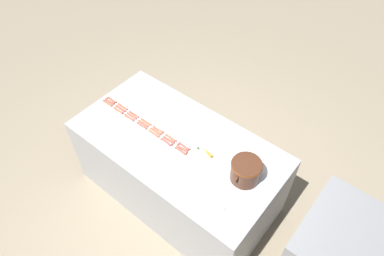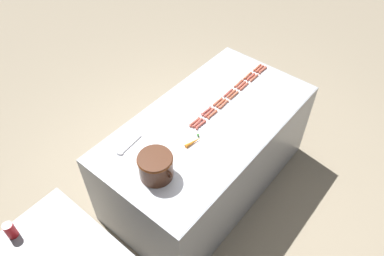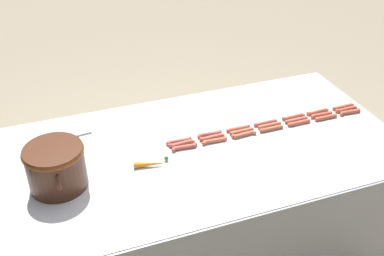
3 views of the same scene
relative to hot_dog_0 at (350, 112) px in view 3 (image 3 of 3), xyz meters
name	(u,v)px [view 3 (image 3 of 3)]	position (x,y,z in m)	size (l,w,h in m)	color
griddle_counter	(202,211)	(-0.01, 0.91, -0.47)	(1.09, 2.07, 0.92)	#9EA0A5
hot_dog_0	(350,112)	(0.00, 0.00, 0.00)	(0.03, 0.14, 0.02)	#B15541
hot_dog_1	(326,117)	(0.00, 0.16, 0.00)	(0.02, 0.14, 0.02)	#BD5A40
hot_dog_2	(299,123)	(0.00, 0.34, 0.00)	(0.02, 0.14, 0.02)	#BD5540
hot_dog_3	(271,129)	(0.00, 0.51, 0.00)	(0.02, 0.14, 0.02)	#B15D40
hot_dog_4	(244,135)	(0.00, 0.67, 0.00)	(0.03, 0.14, 0.02)	#B65E44
hot_dog_5	(215,141)	(0.00, 0.84, 0.00)	(0.03, 0.14, 0.02)	#BC5A41
hot_dog_6	(184,147)	(0.00, 1.01, 0.00)	(0.03, 0.14, 0.02)	#BA4F42
hot_dog_7	(346,109)	(0.03, 0.00, 0.00)	(0.03, 0.14, 0.02)	#B4533D
hot_dog_8	(321,115)	(0.03, 0.17, 0.00)	(0.03, 0.14, 0.02)	#BC5140
hot_dog_9	(296,120)	(0.03, 0.34, 0.00)	(0.02, 0.14, 0.02)	#B85945
hot_dog_10	(270,125)	(0.03, 0.50, 0.00)	(0.02, 0.14, 0.02)	#B65C42
hot_dog_11	(242,131)	(0.03, 0.67, 0.00)	(0.02, 0.14, 0.02)	#B85C3D
hot_dog_12	(212,137)	(0.03, 0.84, 0.00)	(0.03, 0.14, 0.02)	#B45242
hot_dog_13	(182,144)	(0.03, 1.01, 0.00)	(0.03, 0.14, 0.02)	#B25144
hot_dog_14	(343,107)	(0.06, 0.00, 0.00)	(0.03, 0.14, 0.02)	#BB593F
hot_dog_15	(318,112)	(0.07, 0.17, 0.00)	(0.03, 0.14, 0.02)	#B85D40
hot_dog_16	(293,117)	(0.07, 0.33, 0.00)	(0.03, 0.14, 0.02)	#BC593F
hot_dog_17	(266,123)	(0.06, 0.51, 0.00)	(0.02, 0.14, 0.02)	#B35145
hot_dog_18	(238,128)	(0.06, 0.68, 0.00)	(0.02, 0.14, 0.02)	#BC5B43
hot_dog_19	(210,134)	(0.07, 0.84, 0.00)	(0.03, 0.14, 0.02)	#B45046
hot_dog_20	(179,141)	(0.06, 1.02, 0.00)	(0.03, 0.14, 0.02)	#B05343
bean_pot	(56,165)	(-0.07, 1.64, 0.11)	(0.34, 0.27, 0.21)	#472616
serving_spoon	(54,139)	(0.31, 1.63, 0.00)	(0.07, 0.27, 0.02)	#B7B7BC
carrot	(152,164)	(-0.08, 1.20, 0.00)	(0.07, 0.18, 0.03)	orange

